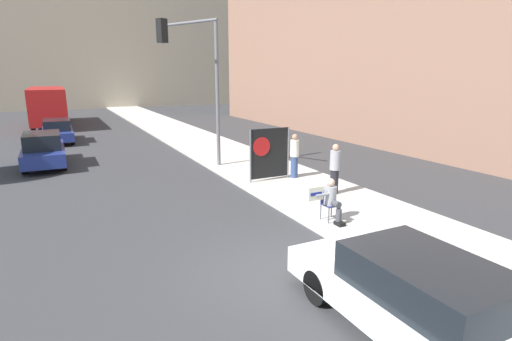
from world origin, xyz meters
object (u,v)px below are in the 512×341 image
object	(u,v)px
car_on_road_midblock	(57,131)
seated_protester	(331,199)
jogger_on_sidewalk	(335,169)
traffic_light_pole	(199,69)
city_bus_on_road	(48,104)
pedestrian_behind	(295,155)
parked_car_curbside	(418,297)
protest_banner	(269,153)
car_on_road_nearest	(43,150)

from	to	relation	value
car_on_road_midblock	seated_protester	bearing A→B (deg)	-71.15
jogger_on_sidewalk	traffic_light_pole	size ratio (longest dim) A/B	0.27
seated_protester	traffic_light_pole	bearing A→B (deg)	117.59
city_bus_on_road	jogger_on_sidewalk	bearing A→B (deg)	-71.79
seated_protester	pedestrian_behind	xyz separation A→B (m)	(1.67, 4.56, 0.24)
pedestrian_behind	parked_car_curbside	size ratio (longest dim) A/B	0.37
seated_protester	parked_car_curbside	bearing A→B (deg)	-91.49
traffic_light_pole	car_on_road_midblock	xyz separation A→B (m)	(-5.40, 11.38, -3.59)
protest_banner	city_bus_on_road	distance (m)	24.87
protest_banner	parked_car_curbside	world-z (taller)	protest_banner
parked_car_curbside	city_bus_on_road	distance (m)	33.27
seated_protester	parked_car_curbside	distance (m)	4.83
car_on_road_midblock	city_bus_on_road	world-z (taller)	city_bus_on_road
pedestrian_behind	traffic_light_pole	world-z (taller)	traffic_light_pole
pedestrian_behind	seated_protester	bearing A→B (deg)	155.15
jogger_on_sidewalk	car_on_road_midblock	world-z (taller)	jogger_on_sidewalk
parked_car_curbside	car_on_road_midblock	distance (m)	23.92
traffic_light_pole	city_bus_on_road	world-z (taller)	traffic_light_pole
seated_protester	car_on_road_nearest	bearing A→B (deg)	140.51
car_on_road_nearest	city_bus_on_road	world-z (taller)	city_bus_on_road
pedestrian_behind	city_bus_on_road	distance (m)	25.29
protest_banner	car_on_road_nearest	world-z (taller)	protest_banner
seated_protester	car_on_road_midblock	bearing A→B (deg)	128.43
parked_car_curbside	car_on_road_midblock	world-z (taller)	car_on_road_midblock
protest_banner	car_on_road_nearest	distance (m)	10.62
protest_banner	city_bus_on_road	world-z (taller)	city_bus_on_road
jogger_on_sidewalk	car_on_road_nearest	bearing A→B (deg)	-46.30
protest_banner	parked_car_curbside	bearing A→B (deg)	-104.33
pedestrian_behind	car_on_road_nearest	distance (m)	11.47
seated_protester	jogger_on_sidewalk	xyz separation A→B (m)	(1.71, 2.09, 0.23)
jogger_on_sidewalk	city_bus_on_road	bearing A→B (deg)	-70.10
traffic_light_pole	parked_car_curbside	bearing A→B (deg)	-93.18
car_on_road_midblock	pedestrian_behind	bearing A→B (deg)	-60.49
traffic_light_pole	seated_protester	bearing A→B (deg)	-81.99
jogger_on_sidewalk	parked_car_curbside	world-z (taller)	jogger_on_sidewalk
seated_protester	parked_car_curbside	world-z (taller)	parked_car_curbside
city_bus_on_road	car_on_road_nearest	bearing A→B (deg)	-90.73
car_on_road_nearest	car_on_road_midblock	size ratio (longest dim) A/B	0.99
protest_banner	pedestrian_behind	bearing A→B (deg)	-4.29
traffic_light_pole	car_on_road_midblock	world-z (taller)	traffic_light_pole
car_on_road_nearest	seated_protester	bearing A→B (deg)	-59.07
traffic_light_pole	city_bus_on_road	bearing A→B (deg)	105.75
protest_banner	parked_car_curbside	distance (m)	9.45
seated_protester	parked_car_curbside	xyz separation A→B (m)	(-1.73, -4.50, -0.08)
jogger_on_sidewalk	pedestrian_behind	size ratio (longest dim) A/B	0.99
city_bus_on_road	parked_car_curbside	bearing A→B (deg)	-81.02
jogger_on_sidewalk	car_on_road_nearest	world-z (taller)	jogger_on_sidewalk
pedestrian_behind	parked_car_curbside	distance (m)	9.69
seated_protester	protest_banner	world-z (taller)	protest_banner
seated_protester	protest_banner	size ratio (longest dim) A/B	0.60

